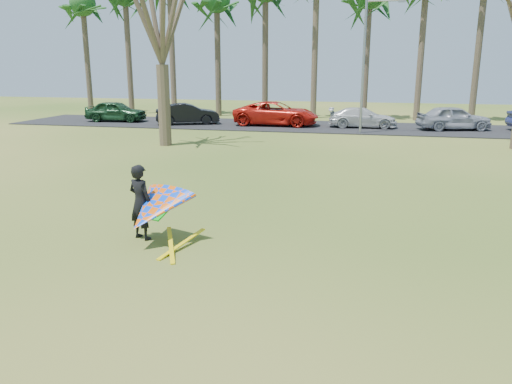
% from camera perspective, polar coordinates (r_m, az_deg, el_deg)
% --- Properties ---
extents(ground, '(100.00, 100.00, 0.00)m').
position_cam_1_polar(ground, '(10.92, -2.41, -8.15)').
color(ground, '#235212').
rests_on(ground, ground).
extents(parking_strip, '(46.00, 7.00, 0.06)m').
position_cam_1_polar(parking_strip, '(35.07, 8.64, 7.37)').
color(parking_strip, black).
rests_on(parking_strip, ground).
extents(palm_0, '(4.84, 4.84, 10.84)m').
position_cam_1_polar(palm_0, '(47.90, -19.19, 19.55)').
color(palm_0, '#473A2B').
rests_on(palm_0, ground).
extents(palm_3, '(4.84, 4.84, 10.84)m').
position_cam_1_polar(palm_3, '(42.95, -4.51, 20.94)').
color(palm_3, '#4A3D2C').
rests_on(palm_3, ground).
extents(bare_tree_left, '(6.60, 6.60, 9.70)m').
position_cam_1_polar(bare_tree_left, '(27.09, -10.95, 19.88)').
color(bare_tree_left, '#483C2B').
rests_on(bare_tree_left, ground).
extents(streetlight, '(2.28, 0.18, 8.00)m').
position_cam_1_polar(streetlight, '(31.72, 12.50, 14.51)').
color(streetlight, gray).
rests_on(streetlight, ground).
extents(car_0, '(4.60, 2.16, 1.52)m').
position_cam_1_polar(car_0, '(39.26, -15.71, 8.89)').
color(car_0, '#173B1F').
rests_on(car_0, parking_strip).
extents(car_1, '(4.70, 3.26, 1.47)m').
position_cam_1_polar(car_1, '(36.34, -7.85, 8.84)').
color(car_1, black).
rests_on(car_1, parking_strip).
extents(car_2, '(5.91, 2.73, 1.64)m').
position_cam_1_polar(car_2, '(35.39, 2.30, 8.96)').
color(car_2, red).
rests_on(car_2, parking_strip).
extents(car_3, '(4.61, 2.02, 1.32)m').
position_cam_1_polar(car_3, '(34.86, 12.09, 8.31)').
color(car_3, silver).
rests_on(car_3, parking_strip).
extents(car_4, '(4.92, 2.96, 1.57)m').
position_cam_1_polar(car_4, '(35.19, 21.65, 7.89)').
color(car_4, '#9DA0AA').
rests_on(car_4, parking_strip).
extents(kite_flyer, '(2.13, 2.39, 2.03)m').
position_cam_1_polar(kite_flyer, '(12.11, -11.83, -1.86)').
color(kite_flyer, black).
rests_on(kite_flyer, ground).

